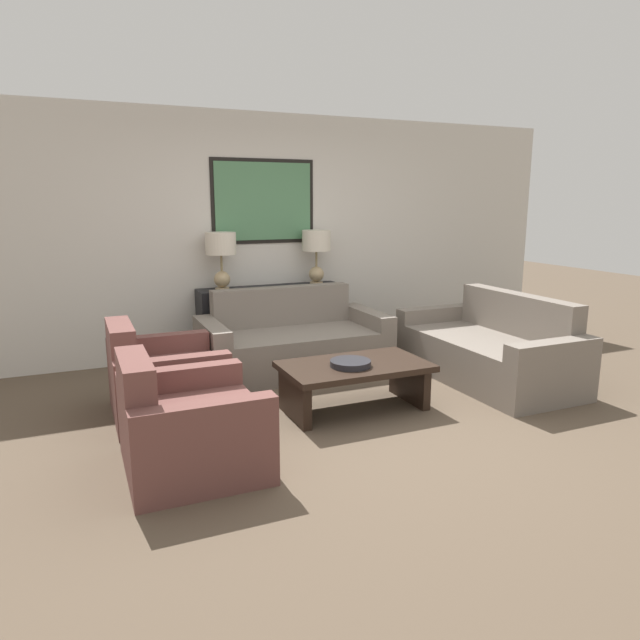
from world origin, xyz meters
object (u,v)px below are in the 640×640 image
(coffee_table, at_px, (355,375))
(armchair_near_camera, at_px, (188,428))
(table_lamp_left, at_px, (221,251))
(couch_by_side, at_px, (489,351))
(table_lamp_right, at_px, (316,247))
(couch_by_back_wall, at_px, (293,344))
(console_table, at_px, (272,321))
(armchair_near_back_wall, at_px, (163,382))
(decorative_bowl, at_px, (350,363))

(coffee_table, distance_m, armchair_near_camera, 1.56)
(table_lamp_left, xyz_separation_m, armchair_near_camera, (-0.85, -2.45, -0.92))
(couch_by_side, xyz_separation_m, coffee_table, (-1.59, -0.23, 0.02))
(couch_by_side, bearing_deg, coffee_table, -171.72)
(table_lamp_right, bearing_deg, armchair_near_camera, -128.53)
(table_lamp_right, bearing_deg, table_lamp_left, 180.00)
(couch_by_back_wall, bearing_deg, table_lamp_right, 50.40)
(console_table, height_order, couch_by_side, couch_by_side)
(table_lamp_left, height_order, table_lamp_right, same)
(console_table, relative_size, armchair_near_camera, 1.75)
(armchair_near_back_wall, distance_m, armchair_near_camera, 1.06)
(couch_by_back_wall, bearing_deg, console_table, 90.00)
(console_table, distance_m, table_lamp_left, 0.97)
(couch_by_side, bearing_deg, decorative_bowl, -170.09)
(table_lamp_right, bearing_deg, armchair_near_back_wall, -144.52)
(coffee_table, height_order, armchair_near_back_wall, armchair_near_back_wall)
(console_table, distance_m, decorative_bowl, 1.98)
(couch_by_side, height_order, decorative_bowl, couch_by_side)
(coffee_table, xyz_separation_m, armchair_near_camera, (-1.47, -0.53, -0.02))
(couch_by_side, distance_m, decorative_bowl, 1.69)
(couch_by_back_wall, bearing_deg, armchair_near_camera, -128.13)
(console_table, distance_m, armchair_near_back_wall, 1.98)
(console_table, bearing_deg, decorative_bowl, -90.10)
(couch_by_back_wall, bearing_deg, coffee_table, -86.89)
(couch_by_back_wall, distance_m, armchair_near_camera, 2.27)
(couch_by_back_wall, relative_size, couch_by_side, 1.00)
(table_lamp_right, height_order, couch_by_back_wall, table_lamp_right)
(table_lamp_right, bearing_deg, decorative_bowl, -105.56)
(couch_by_side, bearing_deg, console_table, 134.48)
(decorative_bowl, xyz_separation_m, armchair_near_back_wall, (-1.40, 0.59, -0.15))
(couch_by_back_wall, xyz_separation_m, couch_by_side, (1.66, -1.03, 0.00))
(table_lamp_left, height_order, couch_by_side, table_lamp_left)
(console_table, xyz_separation_m, decorative_bowl, (-0.00, -1.98, 0.03))
(couch_by_side, height_order, armchair_near_back_wall, couch_by_side)
(couch_by_side, relative_size, decorative_bowl, 5.60)
(armchair_near_back_wall, relative_size, armchair_near_camera, 1.00)
(couch_by_side, distance_m, armchair_near_camera, 3.15)
(armchair_near_back_wall, bearing_deg, decorative_bowl, -22.81)
(coffee_table, xyz_separation_m, armchair_near_back_wall, (-1.47, 0.53, -0.02))
(table_lamp_right, xyz_separation_m, couch_by_side, (1.11, -1.69, -0.91))
(console_table, height_order, couch_by_back_wall, couch_by_back_wall)
(table_lamp_right, bearing_deg, coffee_table, -104.02)
(couch_by_side, xyz_separation_m, armchair_near_camera, (-3.06, -0.76, -0.00))
(couch_by_back_wall, xyz_separation_m, armchair_near_camera, (-1.40, -1.79, -0.00))
(couch_by_back_wall, bearing_deg, armchair_near_back_wall, -152.56)
(decorative_bowl, distance_m, armchair_near_camera, 1.48)
(couch_by_side, relative_size, armchair_near_back_wall, 2.01)
(armchair_near_camera, bearing_deg, table_lamp_right, 51.47)
(table_lamp_left, distance_m, couch_by_back_wall, 1.25)
(couch_by_side, bearing_deg, armchair_near_back_wall, 174.44)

